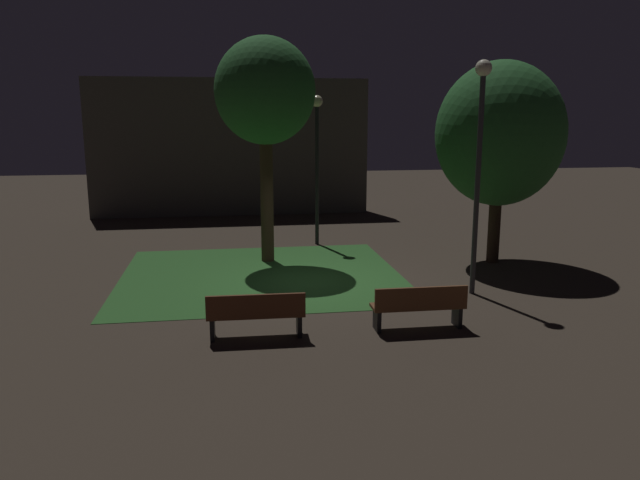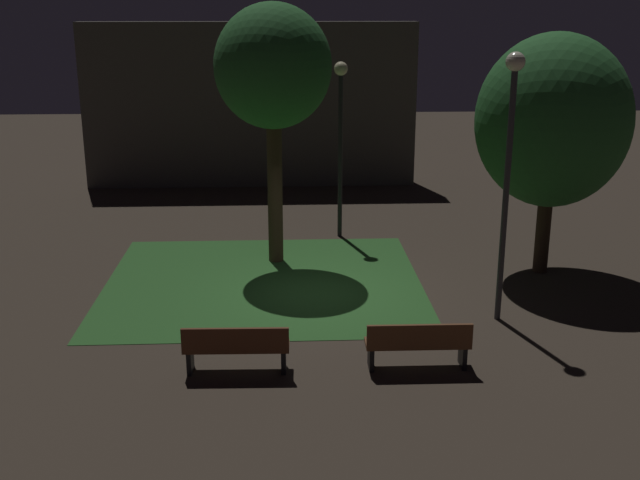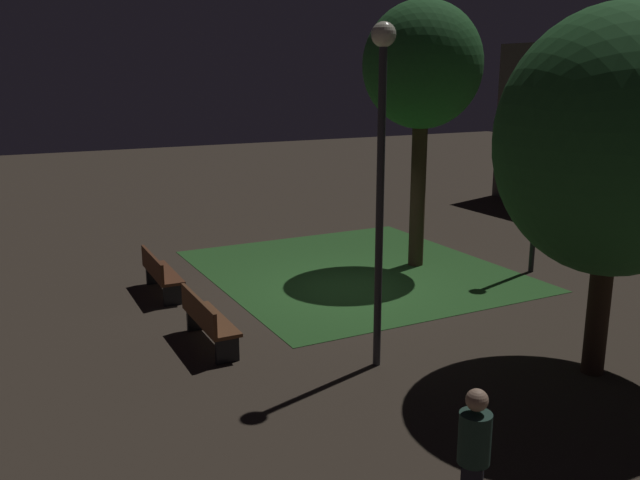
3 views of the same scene
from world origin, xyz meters
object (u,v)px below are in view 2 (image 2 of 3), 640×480
tree_back_right (553,121)px  lamp_post_path_center (509,147)px  tree_right_canopy (273,69)px  bench_back_row (418,343)px  lamp_post_plaza_east (340,120)px  bench_near_trees (236,347)px

tree_back_right → lamp_post_path_center: bearing=-122.2°
tree_right_canopy → lamp_post_path_center: size_ratio=1.17×
bench_back_row → tree_back_right: bearing=52.9°
tree_back_right → tree_right_canopy: tree_right_canopy is taller
lamp_post_plaza_east → tree_right_canopy: bearing=-129.8°
tree_back_right → lamp_post_path_center: tree_back_right is taller
lamp_post_path_center → lamp_post_plaza_east: bearing=114.7°
bench_back_row → tree_right_canopy: 7.75m
bench_near_trees → bench_back_row: 3.11m
bench_back_row → tree_back_right: (3.76, 4.97, 3.06)m
bench_near_trees → lamp_post_path_center: 6.29m
bench_near_trees → tree_right_canopy: size_ratio=0.30×
tree_right_canopy → tree_back_right: bearing=-9.9°
bench_near_trees → lamp_post_path_center: (5.09, 2.14, 3.00)m
bench_near_trees → lamp_post_plaza_east: bearing=73.9°
bench_back_row → lamp_post_path_center: lamp_post_path_center is taller
tree_back_right → bench_near_trees: bearing=-144.1°
lamp_post_path_center → lamp_post_plaza_east: lamp_post_path_center is taller
bench_back_row → lamp_post_plaza_east: bearing=95.3°
lamp_post_path_center → bench_near_trees: bearing=-157.2°
bench_back_row → tree_back_right: tree_back_right is taller
bench_near_trees → tree_back_right: (6.87, 4.97, 3.06)m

